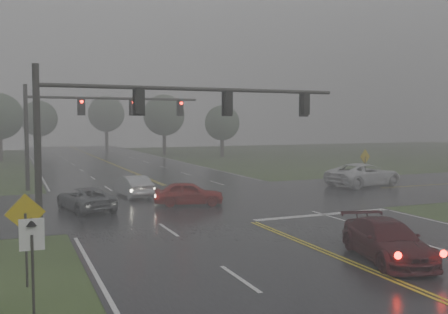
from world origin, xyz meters
name	(u,v)px	position (x,y,z in m)	size (l,w,h in m)	color
main_road	(210,205)	(0.00, 20.00, 0.00)	(18.00, 160.00, 0.02)	black
cross_street	(199,200)	(0.00, 22.00, 0.00)	(120.00, 14.00, 0.02)	black
stop_bar	(324,215)	(4.50, 14.40, 0.00)	(8.50, 0.50, 0.01)	silver
sedan_maroon	(387,260)	(1.45, 5.90, 0.00)	(2.03, 4.99, 1.45)	#3E0B10
sedan_red	(189,205)	(-1.30, 20.35, 0.00)	(1.72, 4.27, 1.45)	#9C100E
sedan_silver	(133,197)	(-3.66, 25.13, 0.00)	(1.53, 4.40, 1.45)	#B9BCC2
car_grey	(86,211)	(-7.38, 20.92, 0.00)	(2.22, 4.81, 1.34)	#505357
pickup_white	(364,186)	(14.56, 23.57, 0.00)	(3.00, 6.51, 1.81)	silver
signal_gantry_near	(145,116)	(-5.49, 14.33, 5.37)	(15.03, 0.33, 7.59)	black
signal_gantry_far	(83,116)	(-6.06, 31.40, 5.54)	(13.53, 0.40, 7.91)	black
sign_diamond_west	(26,224)	(-10.88, 7.91, 1.97)	(1.20, 0.25, 2.92)	black
sign_arrow_white	(32,251)	(-10.81, 4.71, 1.89)	(0.60, 0.11, 2.71)	black
sign_diamond_east	(365,161)	(15.21, 24.26, 1.96)	(1.19, 0.32, 2.91)	black
tree_ne_a	(164,115)	(10.60, 66.47, 6.18)	(6.39, 6.39, 9.39)	#342B21
tree_n_mid	(39,119)	(-7.01, 78.73, 5.67)	(5.88, 5.88, 8.63)	#342B21
tree_e_near	(222,123)	(17.29, 59.16, 4.98)	(5.16, 5.16, 7.58)	#342B21
tree_n_far	(106,114)	(5.59, 88.65, 6.68)	(6.92, 6.92, 10.16)	#342B21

